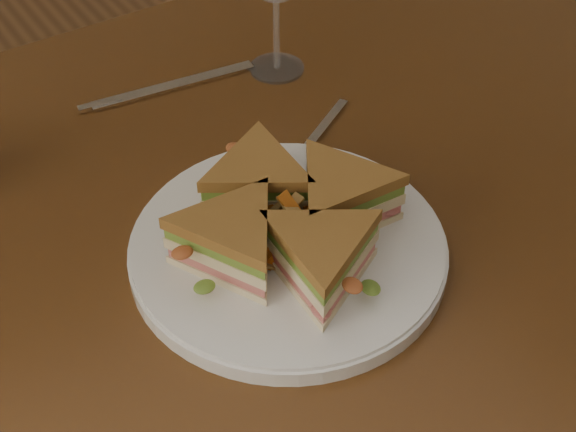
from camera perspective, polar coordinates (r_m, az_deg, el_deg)
The scene contains 6 objects.
table at distance 0.87m, azimuth -3.49°, elevation -3.68°, with size 1.20×0.80×0.75m.
plate at distance 0.74m, azimuth -0.00°, elevation -2.38°, with size 0.29×0.29×0.02m, color white.
sandwich_wedges at distance 0.71m, azimuth -0.00°, elevation -0.29°, with size 0.24×0.24×0.06m.
crisps_mound at distance 0.72m, azimuth -0.00°, elevation -0.53°, with size 0.09×0.09×0.05m, color #BD5F18, non-canonical shape.
spoon at distance 0.83m, azimuth 0.12°, elevation 3.41°, with size 0.17×0.10×0.01m.
knife at distance 0.96m, azimuth -8.91°, elevation 8.91°, with size 0.21×0.04×0.00m.
Camera 1 is at (-0.28, -0.53, 1.29)m, focal length 50.00 mm.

